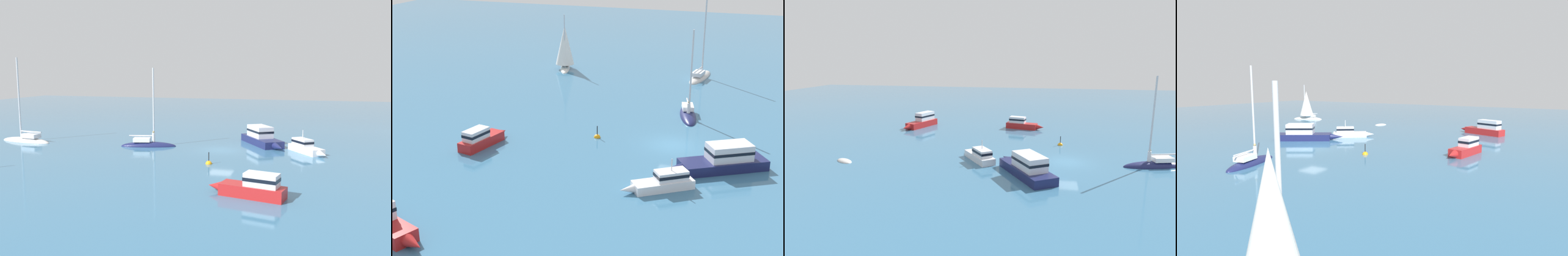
# 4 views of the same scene
# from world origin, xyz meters

# --- Properties ---
(ground_plane) EXTENTS (160.00, 160.00, 0.00)m
(ground_plane) POSITION_xyz_m (0.00, 0.00, 0.00)
(ground_plane) COLOR teal
(sailboat) EXTENTS (5.47, 3.06, 7.59)m
(sailboat) POSITION_xyz_m (22.57, 18.88, 2.74)
(sailboat) COLOR silver
(sailboat) RESTS_ON ground
(launch) EXTENTS (4.11, 5.13, 2.30)m
(launch) POSITION_xyz_m (-8.79, -1.09, 0.58)
(launch) COLOR white
(launch) RESTS_ON ground
(sloop) EXTENTS (6.41, 3.05, 9.33)m
(sloop) POSITION_xyz_m (8.38, 0.09, 0.17)
(sloop) COLOR #191E4C
(sloop) RESTS_ON ground
(cabin_cruiser) EXTENTS (5.79, 8.03, 2.10)m
(cabin_cruiser) POSITION_xyz_m (-3.78, -4.74, 0.84)
(cabin_cruiser) COLOR #191E4C
(cabin_cruiser) RESTS_ON ground
(sailboat_1) EXTENTS (7.26, 2.63, 10.56)m
(sailboat_1) POSITION_xyz_m (23.71, 1.28, 0.20)
(sailboat_1) COLOR silver
(sailboat_1) RESTS_ON ground
(powerboat) EXTENTS (5.62, 2.35, 1.72)m
(powerboat) POSITION_xyz_m (-5.59, 15.59, 0.70)
(powerboat) COLOR #B21E1E
(powerboat) RESTS_ON ground
(channel_buoy) EXTENTS (0.59, 0.59, 1.39)m
(channel_buoy) POSITION_xyz_m (-0.36, 6.77, 0.02)
(channel_buoy) COLOR orange
(channel_buoy) RESTS_ON ground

